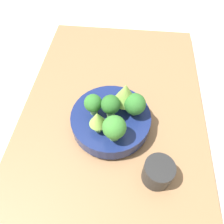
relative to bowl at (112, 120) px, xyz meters
name	(u,v)px	position (x,y,z in m)	size (l,w,h in m)	color
ground_plane	(112,126)	(-0.03, 0.00, -0.08)	(6.00, 6.00, 0.00)	beige
table	(112,123)	(-0.03, 0.00, -0.06)	(1.05, 0.64, 0.04)	olive
bowl	(112,120)	(0.00, 0.00, 0.00)	(0.25, 0.25, 0.06)	navy
broccoli_floret_front	(93,104)	(-0.01, -0.06, 0.07)	(0.05, 0.05, 0.08)	#7AB256
romanesco_piece_near	(97,119)	(0.05, -0.04, 0.08)	(0.05, 0.05, 0.08)	#7AB256
broccoli_floret_back	(135,104)	(-0.02, 0.07, 0.07)	(0.07, 0.07, 0.08)	#609347
romanesco_piece_far	(125,93)	(-0.04, 0.04, 0.09)	(0.07, 0.07, 0.11)	#609347
broccoli_floret_center	(112,105)	(0.00, 0.00, 0.08)	(0.06, 0.06, 0.09)	#6BA34C
broccoli_floret_right	(114,128)	(0.07, 0.01, 0.08)	(0.07, 0.07, 0.09)	#6BA34C
cup	(158,172)	(0.16, 0.14, 0.00)	(0.08, 0.08, 0.08)	black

